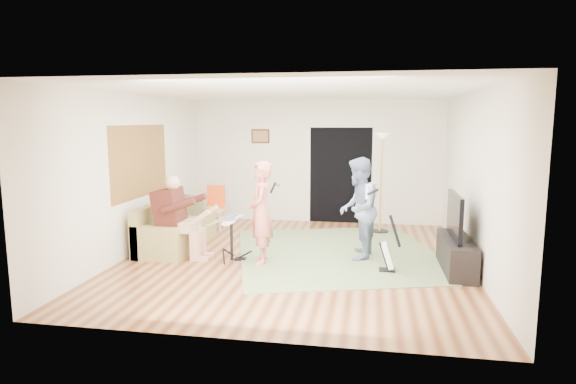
{
  "coord_description": "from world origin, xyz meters",
  "views": [
    {
      "loc": [
        1.19,
        -7.55,
        2.26
      ],
      "look_at": [
        -0.16,
        0.3,
        1.06
      ],
      "focal_mm": 30.0,
      "sensor_mm": 36.0,
      "label": 1
    }
  ],
  "objects_px": {
    "sofa": "(173,232)",
    "singer": "(261,213)",
    "tv_cabinet": "(456,255)",
    "guitarist": "(358,209)",
    "guitar_spare": "(388,255)",
    "dining_chair": "(215,214)",
    "torchiere_lamp": "(381,165)",
    "television": "(455,216)",
    "drum_kit": "(232,241)"
  },
  "relations": [
    {
      "from": "drum_kit",
      "to": "torchiere_lamp",
      "type": "height_order",
      "value": "torchiere_lamp"
    },
    {
      "from": "singer",
      "to": "guitarist",
      "type": "xyz_separation_m",
      "value": [
        1.51,
        0.51,
        0.02
      ]
    },
    {
      "from": "singer",
      "to": "tv_cabinet",
      "type": "bearing_deg",
      "value": 79.97
    },
    {
      "from": "singer",
      "to": "tv_cabinet",
      "type": "distance_m",
      "value": 3.05
    },
    {
      "from": "tv_cabinet",
      "to": "dining_chair",
      "type": "bearing_deg",
      "value": 155.64
    },
    {
      "from": "guitar_spare",
      "to": "tv_cabinet",
      "type": "xyz_separation_m",
      "value": [
        1.01,
        0.21,
        0.0
      ]
    },
    {
      "from": "guitar_spare",
      "to": "torchiere_lamp",
      "type": "height_order",
      "value": "torchiere_lamp"
    },
    {
      "from": "torchiere_lamp",
      "to": "drum_kit",
      "type": "bearing_deg",
      "value": -135.15
    },
    {
      "from": "singer",
      "to": "torchiere_lamp",
      "type": "xyz_separation_m",
      "value": [
        1.9,
        2.46,
        0.56
      ]
    },
    {
      "from": "guitar_spare",
      "to": "television",
      "type": "xyz_separation_m",
      "value": [
        0.96,
        0.21,
        0.6
      ]
    },
    {
      "from": "sofa",
      "to": "dining_chair",
      "type": "distance_m",
      "value": 1.43
    },
    {
      "from": "singer",
      "to": "guitar_spare",
      "type": "distance_m",
      "value": 2.06
    },
    {
      "from": "guitar_spare",
      "to": "tv_cabinet",
      "type": "bearing_deg",
      "value": 11.56
    },
    {
      "from": "guitarist",
      "to": "dining_chair",
      "type": "height_order",
      "value": "guitarist"
    },
    {
      "from": "guitar_spare",
      "to": "dining_chair",
      "type": "bearing_deg",
      "value": 147.14
    },
    {
      "from": "singer",
      "to": "tv_cabinet",
      "type": "relative_size",
      "value": 1.16
    },
    {
      "from": "dining_chair",
      "to": "television",
      "type": "bearing_deg",
      "value": -26.8
    },
    {
      "from": "guitarist",
      "to": "dining_chair",
      "type": "xyz_separation_m",
      "value": [
        -2.97,
        1.6,
        -0.51
      ]
    },
    {
      "from": "torchiere_lamp",
      "to": "singer",
      "type": "bearing_deg",
      "value": -127.67
    },
    {
      "from": "sofa",
      "to": "singer",
      "type": "distance_m",
      "value": 2.01
    },
    {
      "from": "guitar_spare",
      "to": "sofa",
      "type": "bearing_deg",
      "value": 167.47
    },
    {
      "from": "sofa",
      "to": "guitar_spare",
      "type": "bearing_deg",
      "value": -12.53
    },
    {
      "from": "guitarist",
      "to": "tv_cabinet",
      "type": "distance_m",
      "value": 1.65
    },
    {
      "from": "guitar_spare",
      "to": "tv_cabinet",
      "type": "height_order",
      "value": "guitar_spare"
    },
    {
      "from": "tv_cabinet",
      "to": "guitarist",
      "type": "bearing_deg",
      "value": 164.08
    },
    {
      "from": "sofa",
      "to": "guitarist",
      "type": "bearing_deg",
      "value": -3.6
    },
    {
      "from": "sofa",
      "to": "singer",
      "type": "xyz_separation_m",
      "value": [
        1.79,
        -0.72,
        0.55
      ]
    },
    {
      "from": "drum_kit",
      "to": "dining_chair",
      "type": "xyz_separation_m",
      "value": [
        -0.96,
        2.04,
        0.01
      ]
    },
    {
      "from": "guitar_spare",
      "to": "torchiere_lamp",
      "type": "relative_size",
      "value": 0.43
    },
    {
      "from": "torchiere_lamp",
      "to": "tv_cabinet",
      "type": "relative_size",
      "value": 1.43
    },
    {
      "from": "torchiere_lamp",
      "to": "tv_cabinet",
      "type": "bearing_deg",
      "value": -65.29
    },
    {
      "from": "dining_chair",
      "to": "drum_kit",
      "type": "bearing_deg",
      "value": -66.94
    },
    {
      "from": "guitar_spare",
      "to": "torchiere_lamp",
      "type": "bearing_deg",
      "value": 91.78
    },
    {
      "from": "torchiere_lamp",
      "to": "tv_cabinet",
      "type": "height_order",
      "value": "torchiere_lamp"
    },
    {
      "from": "drum_kit",
      "to": "dining_chair",
      "type": "distance_m",
      "value": 2.25
    },
    {
      "from": "sofa",
      "to": "television",
      "type": "distance_m",
      "value": 4.82
    },
    {
      "from": "guitar_spare",
      "to": "torchiere_lamp",
      "type": "distance_m",
      "value": 2.82
    },
    {
      "from": "dining_chair",
      "to": "television",
      "type": "relative_size",
      "value": 0.86
    },
    {
      "from": "guitar_spare",
      "to": "television",
      "type": "height_order",
      "value": "television"
    },
    {
      "from": "sofa",
      "to": "torchiere_lamp",
      "type": "relative_size",
      "value": 0.99
    },
    {
      "from": "guitar_spare",
      "to": "dining_chair",
      "type": "relative_size",
      "value": 0.95
    },
    {
      "from": "singer",
      "to": "torchiere_lamp",
      "type": "relative_size",
      "value": 0.81
    },
    {
      "from": "torchiere_lamp",
      "to": "television",
      "type": "bearing_deg",
      "value": -66.29
    },
    {
      "from": "torchiere_lamp",
      "to": "sofa",
      "type": "bearing_deg",
      "value": -154.73
    },
    {
      "from": "sofa",
      "to": "tv_cabinet",
      "type": "height_order",
      "value": "sofa"
    },
    {
      "from": "singer",
      "to": "television",
      "type": "xyz_separation_m",
      "value": [
        2.95,
        0.09,
        0.04
      ]
    },
    {
      "from": "guitar_spare",
      "to": "television",
      "type": "relative_size",
      "value": 0.82
    },
    {
      "from": "tv_cabinet",
      "to": "television",
      "type": "xyz_separation_m",
      "value": [
        -0.05,
        0.0,
        0.6
      ]
    },
    {
      "from": "dining_chair",
      "to": "sofa",
      "type": "bearing_deg",
      "value": -105.47
    },
    {
      "from": "sofa",
      "to": "singer",
      "type": "bearing_deg",
      "value": -21.87
    }
  ]
}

